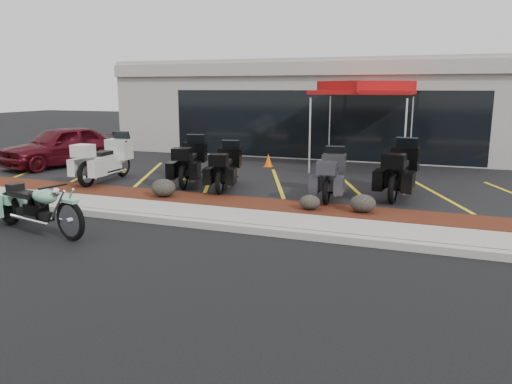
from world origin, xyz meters
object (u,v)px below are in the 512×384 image
at_px(popup_canopy, 365,89).
at_px(hero_cruiser, 70,214).
at_px(parked_car, 61,146).
at_px(touring_white, 122,154).
at_px(traffic_cone, 268,160).

bearing_deg(popup_canopy, hero_cruiser, -88.15).
bearing_deg(parked_car, touring_white, -0.85).
distance_m(touring_white, popup_canopy, 8.23).
distance_m(hero_cruiser, traffic_cone, 9.19).
xyz_separation_m(hero_cruiser, popup_canopy, (3.97, 9.87, 2.31)).
xyz_separation_m(parked_car, traffic_cone, (6.97, 2.41, -0.48)).
height_order(touring_white, popup_canopy, popup_canopy).
xyz_separation_m(hero_cruiser, touring_white, (-2.81, 5.64, 0.34)).
distance_m(parked_car, traffic_cone, 7.39).
relative_size(touring_white, traffic_cone, 5.38).
bearing_deg(traffic_cone, parked_car, -160.91).
bearing_deg(touring_white, popup_canopy, -60.06).
height_order(touring_white, parked_car, touring_white).
height_order(parked_car, traffic_cone, parked_car).
relative_size(parked_car, popup_canopy, 1.00).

